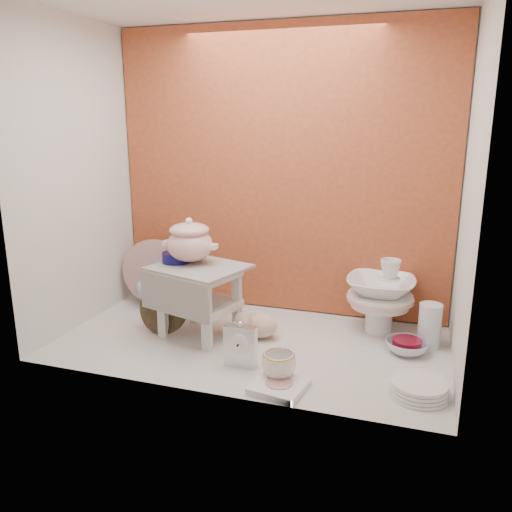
{
  "coord_description": "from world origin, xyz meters",
  "views": [
    {
      "loc": [
        0.74,
        -2.17,
        1.03
      ],
      "look_at": [
        0.02,
        0.02,
        0.42
      ],
      "focal_mm": 36.72,
      "sensor_mm": 36.0,
      "label": 1
    }
  ],
  "objects_px": {
    "gold_rim_teacup": "(279,365)",
    "soup_tureen": "(190,240)",
    "mantel_clock": "(241,344)",
    "plush_pig": "(259,325)",
    "dinner_plate_stack": "(419,389)",
    "step_stool": "(200,301)",
    "blue_white_vase": "(158,282)",
    "floral_platter": "(154,272)",
    "porcelain_tower": "(380,295)",
    "crystal_bowl": "(407,347)"
  },
  "relations": [
    {
      "from": "floral_platter",
      "to": "soup_tureen",
      "type": "bearing_deg",
      "value": -38.74
    },
    {
      "from": "mantel_clock",
      "to": "porcelain_tower",
      "type": "distance_m",
      "value": 0.78
    },
    {
      "from": "gold_rim_teacup",
      "to": "porcelain_tower",
      "type": "height_order",
      "value": "porcelain_tower"
    },
    {
      "from": "plush_pig",
      "to": "dinner_plate_stack",
      "type": "xyz_separation_m",
      "value": [
        0.75,
        -0.33,
        -0.04
      ]
    },
    {
      "from": "blue_white_vase",
      "to": "dinner_plate_stack",
      "type": "xyz_separation_m",
      "value": [
        1.43,
        -0.59,
        -0.1
      ]
    },
    {
      "from": "mantel_clock",
      "to": "soup_tureen",
      "type": "bearing_deg",
      "value": 139.66
    },
    {
      "from": "plush_pig",
      "to": "mantel_clock",
      "type": "bearing_deg",
      "value": -108.03
    },
    {
      "from": "dinner_plate_stack",
      "to": "mantel_clock",
      "type": "bearing_deg",
      "value": 178.4
    },
    {
      "from": "mantel_clock",
      "to": "crystal_bowl",
      "type": "distance_m",
      "value": 0.76
    },
    {
      "from": "step_stool",
      "to": "floral_platter",
      "type": "xyz_separation_m",
      "value": [
        -0.43,
        0.33,
        0.01
      ]
    },
    {
      "from": "step_stool",
      "to": "dinner_plate_stack",
      "type": "relative_size",
      "value": 1.81
    },
    {
      "from": "soup_tureen",
      "to": "dinner_plate_stack",
      "type": "relative_size",
      "value": 1.17
    },
    {
      "from": "floral_platter",
      "to": "plush_pig",
      "type": "distance_m",
      "value": 0.77
    },
    {
      "from": "mantel_clock",
      "to": "step_stool",
      "type": "bearing_deg",
      "value": 138.41
    },
    {
      "from": "floral_platter",
      "to": "crystal_bowl",
      "type": "bearing_deg",
      "value": -9.24
    },
    {
      "from": "step_stool",
      "to": "plush_pig",
      "type": "bearing_deg",
      "value": 28.28
    },
    {
      "from": "plush_pig",
      "to": "dinner_plate_stack",
      "type": "relative_size",
      "value": 1.02
    },
    {
      "from": "soup_tureen",
      "to": "mantel_clock",
      "type": "xyz_separation_m",
      "value": [
        0.36,
        -0.29,
        -0.36
      ]
    },
    {
      "from": "gold_rim_teacup",
      "to": "soup_tureen",
      "type": "bearing_deg",
      "value": 146.73
    },
    {
      "from": "plush_pig",
      "to": "gold_rim_teacup",
      "type": "bearing_deg",
      "value": -82.55
    },
    {
      "from": "soup_tureen",
      "to": "gold_rim_teacup",
      "type": "bearing_deg",
      "value": -33.27
    },
    {
      "from": "floral_platter",
      "to": "step_stool",
      "type": "bearing_deg",
      "value": -37.83
    },
    {
      "from": "blue_white_vase",
      "to": "gold_rim_teacup",
      "type": "height_order",
      "value": "blue_white_vase"
    },
    {
      "from": "step_stool",
      "to": "porcelain_tower",
      "type": "xyz_separation_m",
      "value": [
        0.82,
        0.32,
        0.01
      ]
    },
    {
      "from": "step_stool",
      "to": "dinner_plate_stack",
      "type": "distance_m",
      "value": 1.07
    },
    {
      "from": "porcelain_tower",
      "to": "floral_platter",
      "type": "bearing_deg",
      "value": 179.38
    },
    {
      "from": "mantel_clock",
      "to": "crystal_bowl",
      "type": "bearing_deg",
      "value": 26.36
    },
    {
      "from": "step_stool",
      "to": "soup_tureen",
      "type": "xyz_separation_m",
      "value": [
        -0.06,
        0.04,
        0.29
      ]
    },
    {
      "from": "dinner_plate_stack",
      "to": "crystal_bowl",
      "type": "distance_m",
      "value": 0.38
    },
    {
      "from": "step_stool",
      "to": "crystal_bowl",
      "type": "distance_m",
      "value": 0.98
    },
    {
      "from": "blue_white_vase",
      "to": "mantel_clock",
      "type": "bearing_deg",
      "value": -39.29
    },
    {
      "from": "plush_pig",
      "to": "crystal_bowl",
      "type": "relative_size",
      "value": 1.22
    },
    {
      "from": "gold_rim_teacup",
      "to": "crystal_bowl",
      "type": "bearing_deg",
      "value": 41.73
    },
    {
      "from": "mantel_clock",
      "to": "plush_pig",
      "type": "distance_m",
      "value": 0.31
    },
    {
      "from": "dinner_plate_stack",
      "to": "porcelain_tower",
      "type": "xyz_separation_m",
      "value": [
        -0.21,
        0.59,
        0.16
      ]
    },
    {
      "from": "step_stool",
      "to": "dinner_plate_stack",
      "type": "xyz_separation_m",
      "value": [
        1.03,
        -0.27,
        -0.15
      ]
    },
    {
      "from": "porcelain_tower",
      "to": "gold_rim_teacup",
      "type": "bearing_deg",
      "value": -117.45
    },
    {
      "from": "plush_pig",
      "to": "dinner_plate_stack",
      "type": "bearing_deg",
      "value": -44.59
    },
    {
      "from": "gold_rim_teacup",
      "to": "crystal_bowl",
      "type": "relative_size",
      "value": 0.72
    },
    {
      "from": "step_stool",
      "to": "gold_rim_teacup",
      "type": "bearing_deg",
      "value": -16.73
    },
    {
      "from": "soup_tureen",
      "to": "dinner_plate_stack",
      "type": "bearing_deg",
      "value": -15.79
    },
    {
      "from": "plush_pig",
      "to": "step_stool",
      "type": "bearing_deg",
      "value": 170.68
    },
    {
      "from": "mantel_clock",
      "to": "dinner_plate_stack",
      "type": "relative_size",
      "value": 0.89
    },
    {
      "from": "plush_pig",
      "to": "dinner_plate_stack",
      "type": "height_order",
      "value": "plush_pig"
    },
    {
      "from": "blue_white_vase",
      "to": "mantel_clock",
      "type": "relative_size",
      "value": 1.31
    },
    {
      "from": "crystal_bowl",
      "to": "plush_pig",
      "type": "bearing_deg",
      "value": -175.93
    },
    {
      "from": "floral_platter",
      "to": "mantel_clock",
      "type": "distance_m",
      "value": 0.94
    },
    {
      "from": "porcelain_tower",
      "to": "plush_pig",
      "type": "bearing_deg",
      "value": -154.01
    },
    {
      "from": "mantel_clock",
      "to": "gold_rim_teacup",
      "type": "height_order",
      "value": "mantel_clock"
    },
    {
      "from": "dinner_plate_stack",
      "to": "floral_platter",
      "type": "bearing_deg",
      "value": 157.53
    }
  ]
}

